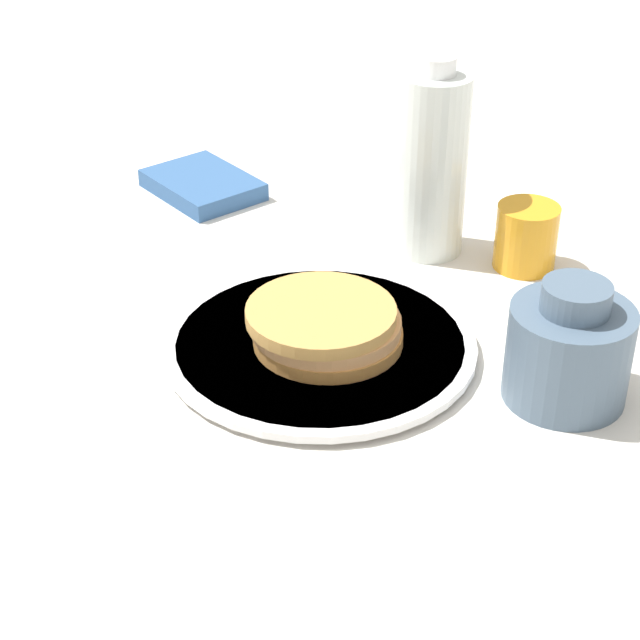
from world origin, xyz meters
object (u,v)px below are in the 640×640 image
cream_jug (569,350)px  water_bottle_near (432,163)px  juice_glass (526,237)px  pancake_stack (325,325)px  plate (320,345)px

cream_jug → water_bottle_near: water_bottle_near is taller
juice_glass → cream_jug: bearing=164.2°
pancake_stack → cream_jug: cream_jug is taller
pancake_stack → plate: bearing=43.8°
juice_glass → water_bottle_near: 0.12m
pancake_stack → juice_glass: bearing=-66.1°
juice_glass → pancake_stack: bearing=113.9°
juice_glass → water_bottle_near: (0.06, 0.08, 0.06)m
pancake_stack → cream_jug: (-0.11, -0.17, 0.02)m
plate → juice_glass: 0.26m
plate → pancake_stack: bearing=-136.2°
pancake_stack → water_bottle_near: size_ratio=0.67×
pancake_stack → juice_glass: size_ratio=2.08×
plate → pancake_stack: (-0.00, -0.00, 0.02)m
juice_glass → plate: bearing=112.8°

